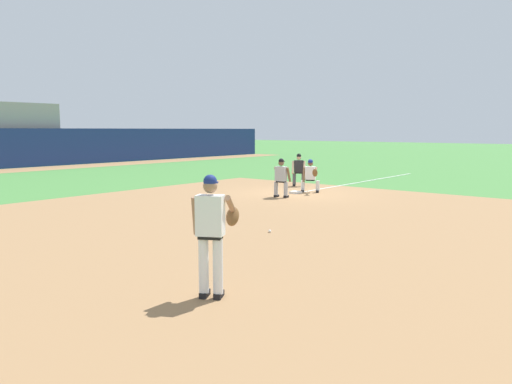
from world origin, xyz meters
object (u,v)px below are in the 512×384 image
object	(u,v)px
first_base_bag	(296,192)
pitcher	(212,228)
baserunner	(281,176)
first_baseman	(311,174)
umpire	(299,169)
baseball	(270,231)

from	to	relation	value
first_base_bag	pitcher	world-z (taller)	pitcher
first_base_bag	baserunner	world-z (taller)	baserunner
first_base_bag	baserunner	bearing A→B (deg)	-168.77
first_base_bag	first_baseman	world-z (taller)	first_baseman
pitcher	baserunner	world-z (taller)	pitcher
first_baseman	first_base_bag	bearing A→B (deg)	153.43
baserunner	first_base_bag	bearing A→B (deg)	11.23
first_base_bag	umpire	world-z (taller)	umpire
pitcher	first_baseman	size ratio (longest dim) A/B	1.39
baserunner	baseball	bearing A→B (deg)	-146.12
first_baseman	umpire	bearing A→B (deg)	46.28
first_base_bag	pitcher	size ratio (longest dim) A/B	0.20
first_baseman	baserunner	xyz separation A→B (m)	(-1.94, 0.03, 0.06)
first_base_bag	first_baseman	distance (m)	0.96
first_baseman	baserunner	bearing A→B (deg)	178.98
first_base_bag	umpire	distance (m)	2.67
pitcher	first_baseman	xyz separation A→B (m)	(11.56, 5.77, -0.33)
pitcher	baserunner	distance (m)	11.24
baseball	pitcher	xyz separation A→B (m)	(-4.31, -2.24, 1.02)
first_base_bag	first_baseman	bearing A→B (deg)	-26.57
first_baseman	baseball	bearing A→B (deg)	-154.05
pitcher	first_baseman	world-z (taller)	pitcher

